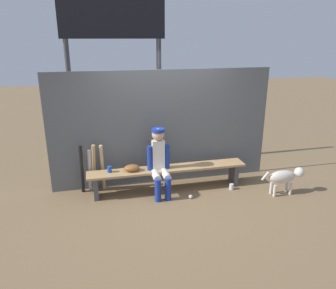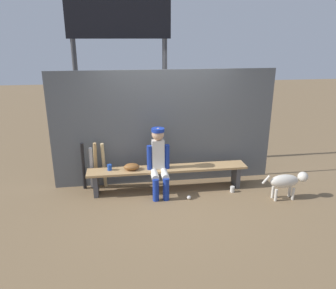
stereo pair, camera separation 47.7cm
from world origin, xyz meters
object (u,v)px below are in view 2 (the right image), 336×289
(dog, at_px, (287,181))
(cup_on_ground, at_px, (232,189))
(scoreboard, at_px, (122,38))
(cup_on_bench, at_px, (110,167))
(baseball_glove, at_px, (132,167))
(dugout_bench, at_px, (168,172))
(bat_aluminum_silver, at_px, (91,168))
(baseball, at_px, (189,197))
(bat_wood_tan, at_px, (96,165))
(player_seated, at_px, (159,160))
(bat_wood_natural, at_px, (104,165))
(bat_aluminum_black, at_px, (83,166))

(dog, bearing_deg, cup_on_ground, 156.04)
(cup_on_ground, bearing_deg, scoreboard, 138.75)
(cup_on_bench, bearing_deg, baseball_glove, -5.88)
(baseball_glove, height_order, scoreboard, scoreboard)
(scoreboard, bearing_deg, baseball_glove, -88.01)
(dugout_bench, bearing_deg, cup_on_ground, -12.60)
(baseball_glove, bearing_deg, bat_aluminum_silver, 159.79)
(bat_aluminum_silver, bearing_deg, baseball_glove, -20.21)
(baseball, xyz_separation_m, dog, (1.71, -0.22, 0.30))
(baseball_glove, xyz_separation_m, bat_wood_tan, (-0.66, 0.31, -0.05))
(bat_wood_tan, relative_size, dog, 1.08)
(player_seated, distance_m, bat_wood_tan, 1.23)
(baseball, bearing_deg, player_seated, 147.18)
(bat_aluminum_silver, xyz_separation_m, baseball, (1.71, -0.69, -0.38))
(dugout_bench, relative_size, cup_on_bench, 26.65)
(baseball, relative_size, scoreboard, 0.02)
(dugout_bench, relative_size, bat_wood_tan, 3.22)
(bat_wood_natural, height_order, cup_on_ground, bat_wood_natural)
(bat_aluminum_silver, bearing_deg, cup_on_ground, -11.71)
(bat_aluminum_black, height_order, cup_on_bench, bat_aluminum_black)
(cup_on_ground, bearing_deg, bat_aluminum_silver, 168.29)
(player_seated, relative_size, bat_aluminum_black, 1.29)
(cup_on_ground, bearing_deg, dog, -23.96)
(baseball, bearing_deg, cup_on_ground, 10.84)
(dugout_bench, distance_m, cup_on_bench, 1.07)
(bat_wood_tan, bearing_deg, bat_wood_natural, -4.85)
(dog, bearing_deg, baseball_glove, 166.59)
(bat_aluminum_black, xyz_separation_m, scoreboard, (0.83, 1.14, 2.25))
(dugout_bench, distance_m, bat_aluminum_black, 1.56)
(bat_wood_natural, distance_m, bat_aluminum_black, 0.37)
(baseball_glove, distance_m, scoreboard, 2.60)
(bat_wood_natural, distance_m, cup_on_bench, 0.29)
(bat_aluminum_black, relative_size, cup_on_bench, 8.53)
(baseball_glove, bearing_deg, bat_aluminum_black, 164.46)
(bat_aluminum_black, xyz_separation_m, dog, (3.55, -0.88, -0.13))
(bat_aluminum_silver, xyz_separation_m, dog, (3.42, -0.91, -0.08))
(bat_aluminum_silver, relative_size, cup_on_ground, 7.57)
(player_seated, bearing_deg, bat_aluminum_black, 165.54)
(baseball_glove, bearing_deg, scoreboard, 91.99)
(baseball_glove, bearing_deg, bat_wood_natural, 149.53)
(scoreboard, bearing_deg, dog, -36.57)
(player_seated, distance_m, bat_aluminum_black, 1.41)
(cup_on_ground, bearing_deg, baseball_glove, 171.90)
(player_seated, xyz_separation_m, baseball_glove, (-0.48, 0.11, -0.14))
(bat_wood_tan, bearing_deg, baseball_glove, -25.34)
(baseball_glove, height_order, bat_aluminum_black, bat_aluminum_black)
(cup_on_bench, height_order, scoreboard, scoreboard)
(dog, bearing_deg, baseball, 172.81)
(player_seated, xyz_separation_m, dog, (2.20, -0.53, -0.32))
(baseball_glove, height_order, bat_aluminum_silver, bat_aluminum_silver)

